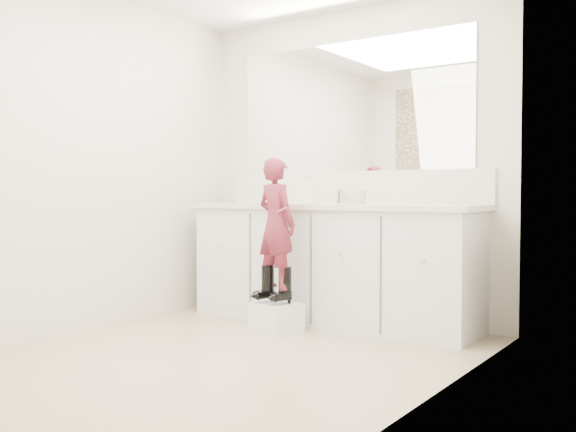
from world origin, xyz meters
The scene contains 16 objects.
floor centered at (0.00, 0.00, 0.00)m, with size 3.00×3.00×0.00m, color #907C5E.
wall_back centered at (0.00, 1.50, 1.20)m, with size 2.60×2.60×0.00m, color beige.
wall_left centered at (-1.30, 0.00, 1.20)m, with size 3.00×3.00×0.00m, color beige.
wall_right centered at (1.30, 0.00, 1.20)m, with size 3.00×3.00×0.00m, color beige.
vanity_cabinet centered at (0.00, 1.23, 0.42)m, with size 2.20×0.55×0.85m, color silver.
countertop centered at (0.00, 1.21, 0.87)m, with size 2.28×0.58×0.04m, color beige.
backsplash centered at (0.00, 1.49, 1.02)m, with size 2.28×0.03×0.25m, color beige.
mirror centered at (0.00, 1.49, 1.64)m, with size 2.00×0.02×1.00m, color white.
faucet centered at (0.00, 1.38, 0.94)m, with size 0.08×0.08×0.10m, color silver.
cup centered at (0.25, 1.21, 0.94)m, with size 0.11×0.11×0.10m, color #C2B29B.
soap_bottle centered at (-0.15, 1.15, 1.00)m, with size 0.10×0.10×0.21m, color silver.
step_stool centered at (-0.16, 0.75, 0.10)m, with size 0.31×0.26×0.20m, color white.
boot_left centered at (-0.24, 0.75, 0.33)m, with size 0.10×0.17×0.26m, color black, non-canonical shape.
boot_right centered at (-0.09, 0.75, 0.33)m, with size 0.10×0.17×0.26m, color black, non-canonical shape.
toddler centered at (-0.16, 0.75, 0.76)m, with size 0.33×0.22×0.92m, color #AF364F.
toothbrush centered at (-0.09, 0.70, 0.85)m, with size 0.01×0.01×0.14m, color #CE5095.
Camera 1 is at (2.46, -2.88, 0.97)m, focal length 40.00 mm.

